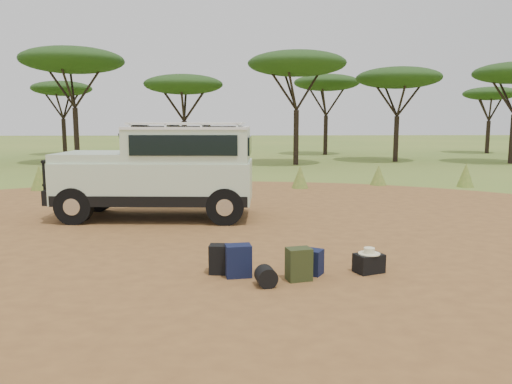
{
  "coord_description": "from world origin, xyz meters",
  "views": [
    {
      "loc": [
        0.7,
        -8.97,
        2.39
      ],
      "look_at": [
        1.11,
        0.63,
        1.0
      ],
      "focal_mm": 35.0,
      "sensor_mm": 36.0,
      "label": 1
    }
  ],
  "objects_px": {
    "safari_vehicle": "(163,172)",
    "duffel_navy": "(311,262)",
    "backpack_black": "(220,259)",
    "backpack_navy": "(238,261)",
    "hard_case": "(369,263)",
    "backpack_olive": "(299,264)"
  },
  "relations": [
    {
      "from": "safari_vehicle",
      "to": "duffel_navy",
      "type": "relative_size",
      "value": 12.34
    },
    {
      "from": "backpack_black",
      "to": "duffel_navy",
      "type": "xyz_separation_m",
      "value": [
        1.4,
        -0.08,
        -0.03
      ]
    },
    {
      "from": "backpack_navy",
      "to": "hard_case",
      "type": "relative_size",
      "value": 1.18
    },
    {
      "from": "safari_vehicle",
      "to": "backpack_olive",
      "type": "xyz_separation_m",
      "value": [
        2.71,
        -4.98,
        -0.88
      ]
    },
    {
      "from": "safari_vehicle",
      "to": "backpack_black",
      "type": "relative_size",
      "value": 10.59
    },
    {
      "from": "backpack_navy",
      "to": "backpack_olive",
      "type": "relative_size",
      "value": 1.01
    },
    {
      "from": "backpack_navy",
      "to": "backpack_black",
      "type": "bearing_deg",
      "value": 141.0
    },
    {
      "from": "backpack_black",
      "to": "hard_case",
      "type": "xyz_separation_m",
      "value": [
        2.34,
        -0.04,
        -0.08
      ]
    },
    {
      "from": "backpack_black",
      "to": "hard_case",
      "type": "bearing_deg",
      "value": 4.67
    },
    {
      "from": "backpack_olive",
      "to": "hard_case",
      "type": "relative_size",
      "value": 1.16
    },
    {
      "from": "duffel_navy",
      "to": "backpack_black",
      "type": "bearing_deg",
      "value": -153.14
    },
    {
      "from": "duffel_navy",
      "to": "backpack_olive",
      "type": "bearing_deg",
      "value": -96.7
    },
    {
      "from": "backpack_black",
      "to": "duffel_navy",
      "type": "height_order",
      "value": "backpack_black"
    },
    {
      "from": "safari_vehicle",
      "to": "backpack_olive",
      "type": "bearing_deg",
      "value": -57.82
    },
    {
      "from": "duffel_navy",
      "to": "hard_case",
      "type": "relative_size",
      "value": 0.93
    },
    {
      "from": "duffel_navy",
      "to": "hard_case",
      "type": "height_order",
      "value": "duffel_navy"
    },
    {
      "from": "backpack_black",
      "to": "duffel_navy",
      "type": "relative_size",
      "value": 1.17
    },
    {
      "from": "hard_case",
      "to": "duffel_navy",
      "type": "bearing_deg",
      "value": 161.4
    },
    {
      "from": "safari_vehicle",
      "to": "hard_case",
      "type": "xyz_separation_m",
      "value": [
        3.86,
        -4.64,
        -0.97
      ]
    },
    {
      "from": "safari_vehicle",
      "to": "backpack_black",
      "type": "height_order",
      "value": "safari_vehicle"
    },
    {
      "from": "backpack_black",
      "to": "duffel_navy",
      "type": "bearing_deg",
      "value": 2.27
    },
    {
      "from": "backpack_black",
      "to": "backpack_navy",
      "type": "bearing_deg",
      "value": -25.38
    }
  ]
}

